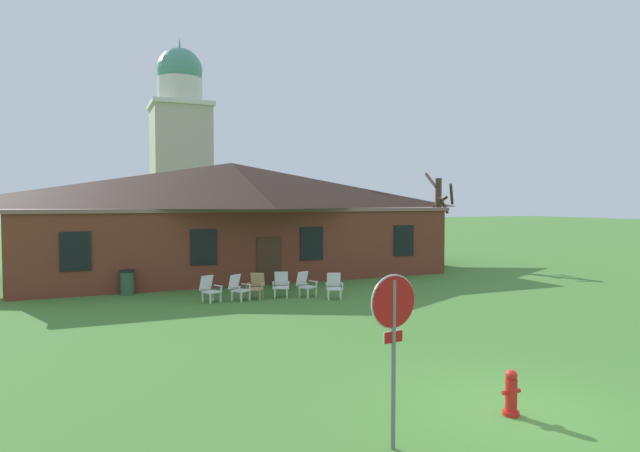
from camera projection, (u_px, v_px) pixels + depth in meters
name	position (u px, v px, depth m)	size (l,w,h in m)	color
ground_plane	(517.00, 411.00, 9.32)	(200.00, 200.00, 0.00)	#477F33
brick_building	(232.00, 216.00, 27.84)	(20.30, 10.40, 5.67)	brown
dome_tower	(181.00, 151.00, 46.88)	(5.18, 5.18, 17.93)	#BCB29E
stop_sign	(394.00, 326.00, 7.81)	(0.80, 0.16, 2.59)	slate
lawn_chair_by_porch	(209.00, 288.00, 19.46)	(0.81, 0.85, 0.96)	white
lawn_chair_near_door	(238.00, 287.00, 19.74)	(0.85, 0.87, 0.96)	white
lawn_chair_left_end	(256.00, 285.00, 20.16)	(0.84, 0.87, 0.96)	tan
lawn_chair_middle	(281.00, 284.00, 20.48)	(0.78, 0.83, 0.96)	white
lawn_chair_right_end	(306.00, 284.00, 20.56)	(0.80, 0.84, 0.96)	silver
lawn_chair_far_side	(334.00, 285.00, 20.17)	(0.77, 0.82, 0.96)	white
bare_tree_beside_building	(439.00, 217.00, 30.64)	(1.74, 1.79, 5.33)	brown
fire_hydrant	(511.00, 394.00, 9.11)	(0.36, 0.28, 0.79)	red
trash_bin	(127.00, 282.00, 20.92)	(0.56, 0.56, 0.98)	#335638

